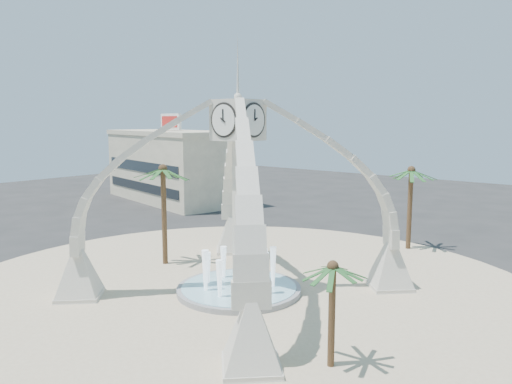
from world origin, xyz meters
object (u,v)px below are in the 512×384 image
Objects in this scene: fountain at (239,288)px; palm_east at (333,268)px; palm_north at (411,171)px; clock_tower at (238,193)px; palm_west at (163,171)px.

palm_east reaches higher than fountain.
palm_north is at bearing 77.54° from fountain.
clock_tower is 8.79m from palm_west.
fountain is 1.50× the size of palm_east.
palm_north is at bearing 104.65° from palm_east.
clock_tower is at bearing 154.54° from palm_east.
palm_north is (3.88, 17.58, 0.25)m from clock_tower.
palm_west is (-8.68, 1.17, 6.99)m from fountain.
palm_north reaches higher than fountain.
palm_north is at bearing 52.56° from palm_west.
clock_tower is at bearing -90.00° from fountain.
clock_tower reaches higher than palm_east.
palm_north is (-5.80, 22.19, 2.12)m from palm_east.
palm_east is at bearing -25.46° from clock_tower.
palm_west is at bearing 172.33° from clock_tower.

